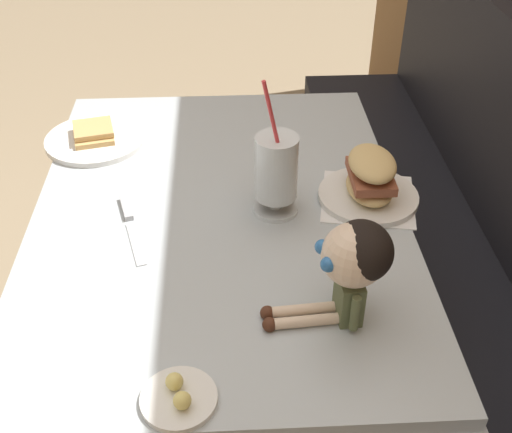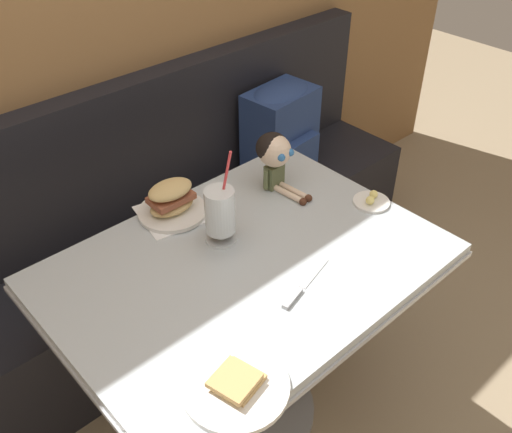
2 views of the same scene
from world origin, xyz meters
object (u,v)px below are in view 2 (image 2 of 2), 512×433
at_px(milkshake_glass, 220,214).
at_px(toast_plate, 236,385).
at_px(seated_doll, 275,154).
at_px(sandwich_plate, 171,202).
at_px(butter_saucer, 371,201).
at_px(butter_knife, 299,291).
at_px(backpack, 281,129).

bearing_deg(milkshake_glass, toast_plate, -126.06).
xyz_separation_m(toast_plate, milkshake_glass, (0.31, 0.43, 0.09)).
relative_size(milkshake_glass, seated_doll, 1.42).
height_order(sandwich_plate, seated_doll, seated_doll).
bearing_deg(milkshake_glass, sandwich_plate, 98.47).
height_order(sandwich_plate, butter_saucer, sandwich_plate).
height_order(milkshake_glass, seated_doll, milkshake_glass).
distance_m(butter_saucer, butter_knife, 0.49).
xyz_separation_m(sandwich_plate, butter_knife, (0.04, -0.52, -0.04)).
distance_m(butter_saucer, seated_doll, 0.35).
xyz_separation_m(butter_saucer, butter_knife, (-0.47, -0.13, -0.00)).
bearing_deg(butter_knife, toast_plate, -160.07).
bearing_deg(toast_plate, milkshake_glass, 53.94).
xyz_separation_m(toast_plate, backpack, (1.04, 0.91, -0.09)).
xyz_separation_m(sandwich_plate, seated_doll, (0.35, -0.11, 0.08)).
xyz_separation_m(milkshake_glass, butter_knife, (0.01, -0.31, -0.09)).
height_order(butter_saucer, seated_doll, seated_doll).
bearing_deg(sandwich_plate, milkshake_glass, -81.53).
height_order(sandwich_plate, butter_knife, sandwich_plate).
bearing_deg(seated_doll, backpack, 42.78).
distance_m(milkshake_glass, backpack, 0.89).
relative_size(milkshake_glass, sandwich_plate, 1.34).
bearing_deg(seated_doll, toast_plate, -139.83).
bearing_deg(toast_plate, seated_doll, 40.17).
xyz_separation_m(milkshake_glass, seated_doll, (0.32, 0.10, 0.03)).
distance_m(toast_plate, butter_knife, 0.35).
height_order(toast_plate, milkshake_glass, milkshake_glass).
height_order(butter_knife, backpack, backpack).
distance_m(toast_plate, sandwich_plate, 0.70).
bearing_deg(seated_doll, sandwich_plate, 163.23).
height_order(sandwich_plate, backpack, sandwich_plate).
height_order(toast_plate, sandwich_plate, sandwich_plate).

